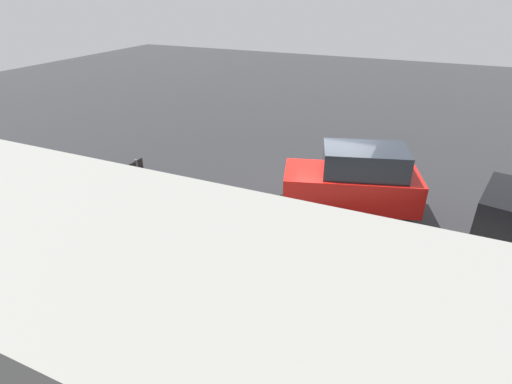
% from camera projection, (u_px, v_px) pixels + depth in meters
% --- Properties ---
extents(ground_plane, '(60.00, 60.00, 0.00)m').
position_uv_depth(ground_plane, '(324.00, 200.00, 12.81)').
color(ground_plane, black).
extents(kerb_strip, '(24.00, 3.20, 0.04)m').
position_uv_depth(kerb_strip, '(276.00, 277.00, 9.39)').
color(kerb_strip, gray).
rests_on(kerb_strip, ground).
extents(moving_hatchback, '(4.22, 2.75, 2.06)m').
position_uv_depth(moving_hatchback, '(354.00, 181.00, 11.75)').
color(moving_hatchback, red).
rests_on(moving_hatchback, ground).
extents(fire_hydrant, '(0.42, 0.31, 0.80)m').
position_uv_depth(fire_hydrant, '(168.00, 208.00, 11.57)').
color(fire_hydrant, '#197A2D').
rests_on(fire_hydrant, ground).
extents(pedestrian, '(0.35, 0.54, 1.22)m').
position_uv_depth(pedestrian, '(151.00, 190.00, 11.98)').
color(pedestrian, blue).
rests_on(pedestrian, ground).
extents(metal_railing, '(8.22, 0.04, 1.05)m').
position_uv_depth(metal_railing, '(305.00, 300.00, 7.69)').
color(metal_railing, '#B7BABF').
rests_on(metal_railing, ground).
extents(sign_post, '(0.07, 0.44, 2.40)m').
position_uv_depth(sign_post, '(140.00, 190.00, 9.98)').
color(sign_post, '#4C4C51').
rests_on(sign_post, ground).
extents(puddle_patch, '(3.71, 3.71, 0.01)m').
position_uv_depth(puddle_patch, '(331.00, 212.00, 12.17)').
color(puddle_patch, black).
rests_on(puddle_patch, ground).
extents(building_block, '(15.62, 2.40, 4.28)m').
position_uv_depth(building_block, '(45.00, 356.00, 4.81)').
color(building_block, slate).
rests_on(building_block, ground).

